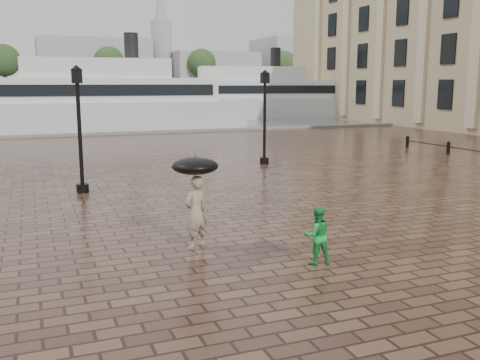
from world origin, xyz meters
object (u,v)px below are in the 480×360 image
object	(u,v)px
child_pedestrian	(317,235)
ferry_far	(250,97)
adult_pedestrian	(196,212)
ferry_near	(98,101)
street_lamps	(92,118)

from	to	relation	value
child_pedestrian	ferry_far	bearing A→B (deg)	-103.46
adult_pedestrian	ferry_near	bearing A→B (deg)	-116.25
street_lamps	ferry_near	size ratio (longest dim) A/B	0.62
street_lamps	ferry_near	xyz separation A→B (m)	(2.82, 21.67, 0.11)
street_lamps	child_pedestrian	size ratio (longest dim) A/B	11.97
adult_pedestrian	child_pedestrian	xyz separation A→B (m)	(2.13, -2.06, -0.24)
child_pedestrian	ferry_far	world-z (taller)	ferry_far
ferry_near	street_lamps	bearing A→B (deg)	-95.10
ferry_near	ferry_far	bearing A→B (deg)	30.10
child_pedestrian	ferry_far	distance (m)	49.63
child_pedestrian	ferry_near	size ratio (longest dim) A/B	0.05
street_lamps	ferry_far	bearing A→B (deg)	56.37
street_lamps	child_pedestrian	bearing A→B (deg)	-78.74
street_lamps	ferry_near	distance (m)	21.85
child_pedestrian	ferry_near	xyz separation A→B (m)	(-0.23, 36.97, 1.79)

